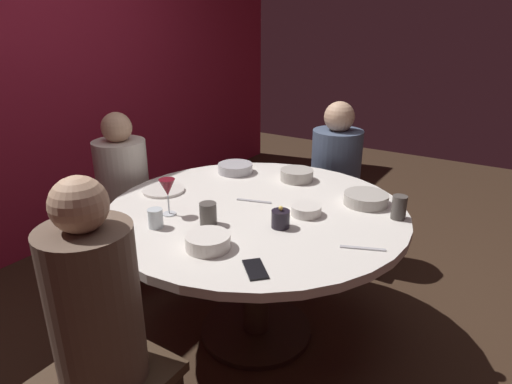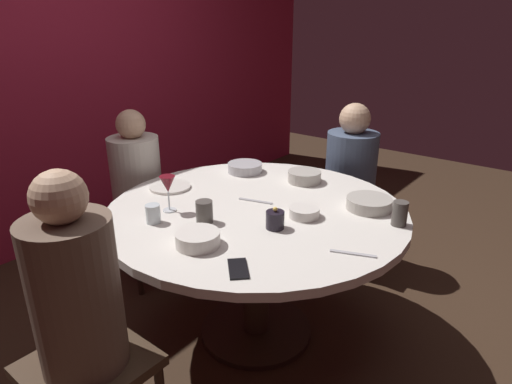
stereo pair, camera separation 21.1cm
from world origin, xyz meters
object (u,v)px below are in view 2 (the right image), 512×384
(cup_near_candle, at_px, (400,214))
(bowl_serving_large, at_px, (245,168))
(dining_table, at_px, (256,232))
(bowl_small_white, at_px, (304,176))
(seated_diner_left, at_px, (77,301))
(cup_by_right_diner, at_px, (204,212))
(seated_diner_back, at_px, (136,177))
(wine_glass, at_px, (168,186))
(bowl_rice_portion, at_px, (369,203))
(cup_by_left_diner, at_px, (153,214))
(candle_holder, at_px, (275,220))
(bowl_sauce_side, at_px, (304,212))
(dinner_plate, at_px, (170,187))
(seated_diner_right, at_px, (351,167))
(bowl_salad_center, at_px, (198,239))
(cell_phone, at_px, (238,269))

(cup_near_candle, bearing_deg, bowl_serving_large, 82.06)
(dining_table, relative_size, bowl_small_white, 7.82)
(bowl_serving_large, bearing_deg, dining_table, -134.34)
(seated_diner_left, distance_m, cup_by_right_diner, 0.68)
(seated_diner_back, bearing_deg, wine_glass, -24.03)
(bowl_rice_portion, height_order, cup_by_left_diner, cup_by_left_diner)
(dining_table, relative_size, candle_holder, 14.53)
(bowl_sauce_side, height_order, cup_by_right_diner, cup_by_right_diner)
(dinner_plate, distance_m, cup_by_left_diner, 0.44)
(seated_diner_right, relative_size, wine_glass, 6.36)
(dining_table, distance_m, bowl_small_white, 0.49)
(bowl_small_white, height_order, cup_by_right_diner, cup_by_right_diner)
(seated_diner_back, bearing_deg, cup_by_left_diner, -31.20)
(cup_by_left_diner, bearing_deg, candle_holder, -57.44)
(candle_holder, height_order, bowl_sauce_side, candle_holder)
(wine_glass, relative_size, cup_by_right_diner, 1.73)
(candle_holder, bearing_deg, dinner_plate, 86.59)
(seated_diner_back, relative_size, cup_near_candle, 10.02)
(seated_diner_left, height_order, bowl_salad_center, seated_diner_left)
(seated_diner_back, xyz_separation_m, wine_glass, (-0.29, -0.66, 0.18))
(cup_by_right_diner, bearing_deg, cup_near_candle, -53.30)
(bowl_salad_center, bearing_deg, dining_table, 7.75)
(bowl_serving_large, relative_size, bowl_sauce_side, 1.46)
(bowl_rice_portion, xyz_separation_m, cup_near_candle, (-0.09, -0.18, 0.03))
(seated_diner_left, distance_m, bowl_salad_center, 0.51)
(cup_by_left_diner, bearing_deg, cell_phone, -96.90)
(seated_diner_right, distance_m, wine_glass, 1.35)
(bowl_serving_large, xyz_separation_m, bowl_rice_portion, (-0.06, -0.83, 0.00))
(dining_table, bearing_deg, wine_glass, 134.50)
(cup_by_right_diner, bearing_deg, cell_phone, -119.14)
(cell_phone, bearing_deg, wine_glass, -64.11)
(bowl_rice_portion, bearing_deg, bowl_serving_large, 86.19)
(cup_near_candle, bearing_deg, dining_table, 111.18)
(bowl_small_white, bearing_deg, cup_by_right_diner, 175.41)
(bowl_serving_large, bearing_deg, wine_glass, -172.11)
(dining_table, bearing_deg, seated_diner_left, 180.00)
(wine_glass, height_order, cup_by_left_diner, wine_glass)
(dinner_plate, bearing_deg, dining_table, -80.86)
(seated_diner_left, distance_m, candle_holder, 0.85)
(seated_diner_left, height_order, cell_phone, seated_diner_left)
(wine_glass, bearing_deg, cup_by_right_diner, -86.33)
(seated_diner_left, xyz_separation_m, bowl_small_white, (1.41, 0.02, 0.05))
(bowl_sauce_side, bearing_deg, cup_by_right_diner, 135.81)
(bowl_rice_portion, bearing_deg, cell_phone, 171.15)
(cell_phone, height_order, bowl_serving_large, bowl_serving_large)
(dinner_plate, xyz_separation_m, cup_by_right_diner, (-0.19, -0.46, 0.04))
(seated_diner_back, height_order, bowl_serving_large, seated_diner_back)
(seated_diner_back, relative_size, bowl_small_white, 5.95)
(dining_table, bearing_deg, bowl_sauce_side, -78.23)
(dinner_plate, height_order, bowl_serving_large, bowl_serving_large)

